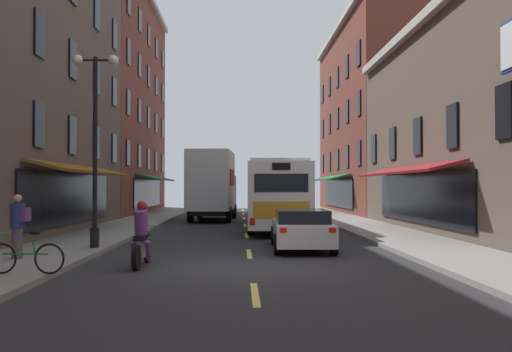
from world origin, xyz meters
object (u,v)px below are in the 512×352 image
motorcycle_rider (142,239)px  bicycle_near (26,257)px  sedan_near (302,229)px  street_lamp_twin (95,141)px  transit_bus (276,194)px  sedan_mid (220,204)px  box_truck (213,186)px  pedestrian_near (18,225)px

motorcycle_rider → bicycle_near: 2.98m
sedan_near → motorcycle_rider: size_ratio=2.22×
sedan_near → street_lamp_twin: size_ratio=0.77×
motorcycle_rider → bicycle_near: motorcycle_rider is taller
transit_bus → sedan_mid: size_ratio=2.82×
transit_bus → sedan_near: transit_bus is taller
box_truck → sedan_near: 16.33m
sedan_mid → pedestrian_near: bearing=-99.0°
box_truck → pedestrian_near: size_ratio=4.47×
sedan_near → transit_bus: bearing=91.4°
sedan_near → sedan_mid: (-3.43, 24.17, 0.09)m
motorcycle_rider → street_lamp_twin: bearing=121.3°
sedan_near → street_lamp_twin: (-6.49, -0.52, 2.77)m
box_truck → pedestrian_near: bearing=-102.3°
pedestrian_near → street_lamp_twin: 3.87m
transit_bus → street_lamp_twin: (-6.25, -9.97, 1.78)m
sedan_mid → street_lamp_twin: 25.02m
street_lamp_twin → bicycle_near: bearing=-91.1°
sedan_mid → pedestrian_near: size_ratio=2.62×
street_lamp_twin → sedan_near: bearing=4.6°
bicycle_near → street_lamp_twin: size_ratio=0.29×
box_truck → motorcycle_rider: size_ratio=3.63×
pedestrian_near → sedan_mid: bearing=5.0°
sedan_mid → street_lamp_twin: size_ratio=0.74×
transit_bus → motorcycle_rider: transit_bus is taller
box_truck → sedan_mid: bearing=88.9°
pedestrian_near → bicycle_near: bearing=-141.9°
pedestrian_near → street_lamp_twin: bearing=-11.2°
transit_bus → street_lamp_twin: 11.90m
sedan_mid → bicycle_near: 30.25m
sedan_near → bicycle_near: bearing=-138.1°
transit_bus → box_truck: bearing=117.6°
sedan_near → bicycle_near: (-6.59, -5.91, -0.17)m
sedan_near → pedestrian_near: pedestrian_near is taller
sedan_near → sedan_mid: 24.41m
box_truck → motorcycle_rider: bearing=-92.5°
sedan_mid → street_lamp_twin: bearing=-97.1°
transit_bus → street_lamp_twin: size_ratio=2.08×
sedan_near → box_truck: bearing=102.8°
transit_bus → sedan_near: size_ratio=2.70×
bicycle_near → transit_bus: bearing=67.5°
box_truck → motorcycle_rider: box_truck is taller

